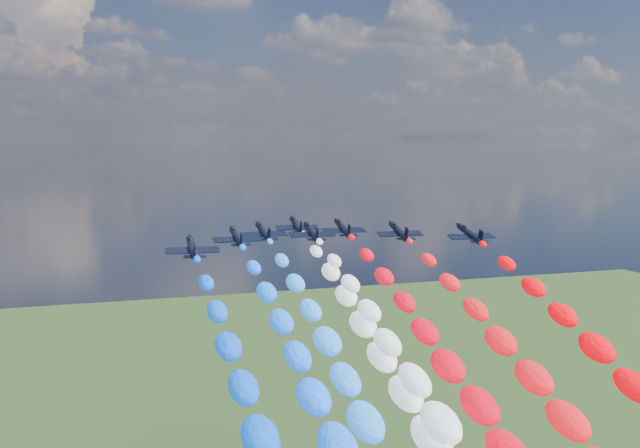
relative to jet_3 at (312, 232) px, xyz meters
name	(u,v)px	position (x,y,z in m)	size (l,w,h in m)	color
jet_0	(192,247)	(-25.89, -14.43, 0.00)	(9.04, 12.12, 2.67)	black
jet_1	(237,237)	(-15.66, -2.82, 0.00)	(9.04, 12.12, 2.67)	black
jet_2	(264,232)	(-8.91, 3.38, 0.00)	(9.04, 12.12, 2.67)	black
jet_3	(312,232)	(0.00, 0.00, 0.00)	(9.04, 12.12, 2.67)	black
jet_4	(297,225)	(0.59, 12.38, 0.00)	(9.04, 12.12, 2.67)	black
trail_4	(417,436)	(0.59, -47.72, -23.97)	(6.39, 116.63, 51.82)	white
jet_5	(343,228)	(8.21, 4.53, 0.00)	(9.04, 12.12, 2.67)	black
jet_6	(399,231)	(16.78, -4.47, 0.00)	(9.04, 12.12, 2.67)	black
jet_7	(470,234)	(28.13, -12.60, 0.00)	(9.04, 12.12, 2.67)	black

